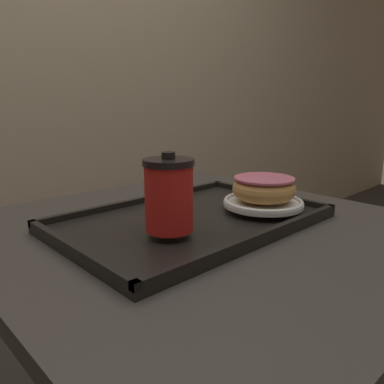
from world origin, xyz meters
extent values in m
cube|color=#38332D|center=(0.00, 0.00, 0.69)|extent=(0.77, 0.80, 0.03)
cube|color=black|center=(-0.01, 0.01, 0.71)|extent=(0.50, 0.33, 0.01)
cube|color=black|center=(-0.01, -0.15, 0.72)|extent=(0.50, 0.01, 0.01)
cube|color=black|center=(-0.01, 0.17, 0.72)|extent=(0.50, 0.01, 0.01)
cube|color=black|center=(-0.26, 0.01, 0.72)|extent=(0.01, 0.33, 0.01)
cube|color=black|center=(0.23, 0.01, 0.72)|extent=(0.01, 0.33, 0.01)
cylinder|color=red|center=(-0.11, -0.03, 0.78)|extent=(0.08, 0.08, 0.11)
cylinder|color=black|center=(-0.11, -0.03, 0.84)|extent=(0.08, 0.08, 0.01)
cylinder|color=black|center=(-0.11, -0.03, 0.85)|extent=(0.02, 0.02, 0.01)
cylinder|color=white|center=(0.13, -0.05, 0.73)|extent=(0.16, 0.16, 0.01)
torus|color=white|center=(0.13, -0.05, 0.73)|extent=(0.16, 0.16, 0.01)
torus|color=tan|center=(0.13, -0.05, 0.76)|extent=(0.13, 0.13, 0.04)
cylinder|color=#DB6684|center=(0.13, -0.05, 0.78)|extent=(0.12, 0.12, 0.00)
ellipsoid|color=silver|center=(0.00, 0.05, 0.73)|extent=(0.04, 0.04, 0.01)
cube|color=silver|center=(0.05, 0.11, 0.73)|extent=(0.09, 0.10, 0.00)
camera|label=1|loc=(-0.48, -0.49, 0.93)|focal=35.00mm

